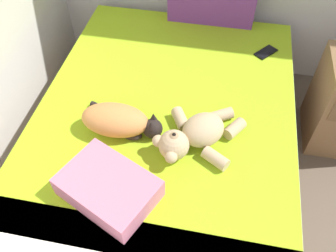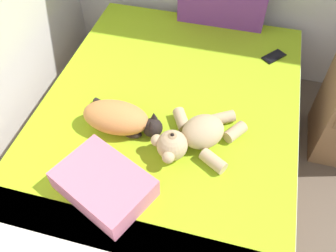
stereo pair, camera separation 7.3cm
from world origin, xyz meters
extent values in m
cube|color=olive|center=(0.98, 2.91, 0.14)|extent=(1.42, 1.92, 0.27)
cube|color=white|center=(0.98, 2.91, 0.37)|extent=(1.38, 1.87, 0.20)
cube|color=#9EC61E|center=(0.98, 2.97, 0.48)|extent=(1.37, 1.73, 0.02)
ellipsoid|color=#D18447|center=(0.77, 2.72, 0.57)|extent=(0.34, 0.19, 0.15)
sphere|color=black|center=(0.96, 2.73, 0.54)|extent=(0.10, 0.10, 0.10)
cone|color=black|center=(0.96, 2.75, 0.60)|extent=(0.04, 0.04, 0.04)
cone|color=black|center=(0.96, 2.70, 0.60)|extent=(0.04, 0.04, 0.04)
cylinder|color=black|center=(0.66, 2.83, 0.51)|extent=(0.16, 0.08, 0.03)
ellipsoid|color=black|center=(0.86, 2.69, 0.51)|extent=(0.10, 0.06, 0.04)
ellipsoid|color=tan|center=(1.20, 2.75, 0.56)|extent=(0.28, 0.28, 0.15)
sphere|color=tan|center=(1.08, 2.63, 0.56)|extent=(0.15, 0.15, 0.15)
sphere|color=#9E7F58|center=(1.08, 2.63, 0.61)|extent=(0.06, 0.06, 0.06)
sphere|color=black|center=(1.08, 2.63, 0.64)|extent=(0.02, 0.02, 0.02)
sphere|color=tan|center=(1.08, 2.55, 0.57)|extent=(0.06, 0.06, 0.06)
sphere|color=tan|center=(1.00, 2.63, 0.57)|extent=(0.06, 0.06, 0.06)
cylinder|color=tan|center=(1.28, 2.62, 0.52)|extent=(0.14, 0.12, 0.06)
cylinder|color=tan|center=(1.35, 2.82, 0.52)|extent=(0.12, 0.13, 0.06)
cylinder|color=tan|center=(1.08, 2.83, 0.52)|extent=(0.12, 0.14, 0.06)
cylinder|color=tan|center=(1.28, 2.89, 0.52)|extent=(0.13, 0.12, 0.06)
cube|color=black|center=(1.51, 3.50, 0.49)|extent=(0.15, 0.16, 0.01)
cube|color=black|center=(1.51, 3.50, 0.50)|extent=(0.13, 0.14, 0.00)
cube|color=#D1728C|center=(0.84, 2.36, 0.55)|extent=(0.48, 0.42, 0.11)
camera|label=1|loc=(1.24, 1.65, 1.87)|focal=37.57mm
camera|label=2|loc=(1.31, 1.67, 1.87)|focal=37.57mm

